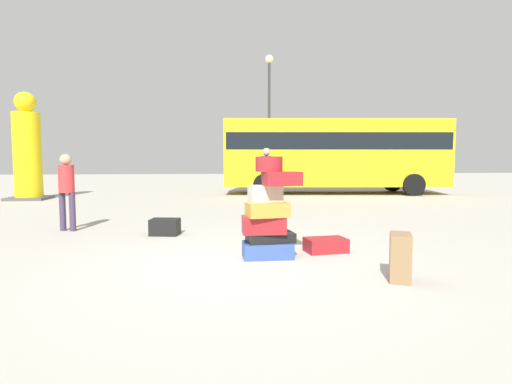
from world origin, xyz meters
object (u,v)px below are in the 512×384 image
object	(u,v)px
suitcase_tower	(269,215)
lamp_post	(269,103)
person_tourist_with_camera	(67,185)
suitcase_maroon_upright_blue	(326,245)
suitcase_cream_right_side	(272,222)
parked_bus	(333,152)
suitcase_brown_left_side	(400,257)
yellow_dummy_statue	(27,152)
person_bearded_onlooker	(266,174)
suitcase_black_foreground_far	(165,227)

from	to	relation	value
suitcase_tower	lamp_post	size ratio (longest dim) A/B	0.24
person_tourist_with_camera	lamp_post	distance (m)	11.39
suitcase_maroon_upright_blue	suitcase_cream_right_side	bearing A→B (deg)	127.60
suitcase_tower	person_tourist_with_camera	bearing A→B (deg)	143.58
parked_bus	person_tourist_with_camera	bearing A→B (deg)	-127.38
suitcase_brown_left_side	person_tourist_with_camera	distance (m)	6.49
parked_bus	lamp_post	world-z (taller)	lamp_post
person_tourist_with_camera	yellow_dummy_statue	world-z (taller)	yellow_dummy_statue
person_bearded_onlooker	person_tourist_with_camera	size ratio (longest dim) A/B	1.14
suitcase_black_foreground_far	suitcase_cream_right_side	distance (m)	2.17
suitcase_tower	yellow_dummy_statue	bearing A→B (deg)	126.99
person_bearded_onlooker	lamp_post	size ratio (longest dim) A/B	0.29
suitcase_tower	person_bearded_onlooker	world-z (taller)	person_bearded_onlooker
suitcase_black_foreground_far	yellow_dummy_statue	world-z (taller)	yellow_dummy_statue
suitcase_tower	suitcase_black_foreground_far	world-z (taller)	suitcase_tower
suitcase_maroon_upright_blue	parked_bus	world-z (taller)	parked_bus
yellow_dummy_statue	suitcase_cream_right_side	bearing A→B (deg)	-49.22
suitcase_cream_right_side	lamp_post	size ratio (longest dim) A/B	0.12
suitcase_cream_right_side	suitcase_black_foreground_far	bearing A→B (deg)	142.08
suitcase_black_foreground_far	parked_bus	size ratio (longest dim) A/B	0.05
suitcase_cream_right_side	person_bearded_onlooker	world-z (taller)	person_bearded_onlooker
suitcase_maroon_upright_blue	suitcase_tower	bearing A→B (deg)	-170.80
suitcase_tower	person_tourist_with_camera	world-z (taller)	person_tourist_with_camera
suitcase_maroon_upright_blue	suitcase_black_foreground_far	bearing A→B (deg)	138.88
suitcase_maroon_upright_blue	parked_bus	size ratio (longest dim) A/B	0.06
yellow_dummy_statue	lamp_post	distance (m)	9.85
yellow_dummy_statue	person_bearded_onlooker	bearing A→B (deg)	-29.66
person_tourist_with_camera	parked_bus	world-z (taller)	parked_bus
person_bearded_onlooker	lamp_post	world-z (taller)	lamp_post
suitcase_maroon_upright_blue	suitcase_black_foreground_far	distance (m)	3.17
suitcase_maroon_upright_blue	suitcase_cream_right_side	distance (m)	1.07
suitcase_black_foreground_far	suitcase_brown_left_side	xyz separation A→B (m)	(3.07, -3.31, 0.13)
suitcase_tower	suitcase_cream_right_side	xyz separation A→B (m)	(0.21, 1.01, -0.26)
suitcase_maroon_upright_blue	yellow_dummy_statue	bearing A→B (deg)	123.67
person_bearded_onlooker	suitcase_maroon_upright_blue	bearing A→B (deg)	12.09
suitcase_tower	parked_bus	size ratio (longest dim) A/B	0.15
suitcase_brown_left_side	person_tourist_with_camera	world-z (taller)	person_tourist_with_camera
suitcase_maroon_upright_blue	person_tourist_with_camera	distance (m)	5.31
suitcase_black_foreground_far	lamp_post	xyz separation A→B (m)	(3.54, 10.16, 3.83)
person_tourist_with_camera	suitcase_black_foreground_far	bearing A→B (deg)	-2.25
suitcase_black_foreground_far	yellow_dummy_statue	size ratio (longest dim) A/B	0.13
suitcase_cream_right_side	lamp_post	distance (m)	11.87
suitcase_brown_left_side	lamp_post	world-z (taller)	lamp_post
suitcase_maroon_upright_blue	lamp_post	distance (m)	12.57
suitcase_tower	suitcase_brown_left_side	xyz separation A→B (m)	(1.37, -1.28, -0.34)
suitcase_tower	lamp_post	world-z (taller)	lamp_post
suitcase_black_foreground_far	suitcase_brown_left_side	bearing A→B (deg)	-37.44
person_bearded_onlooker	parked_bus	bearing A→B (deg)	157.42
yellow_dummy_statue	parked_bus	xyz separation A→B (m)	(12.04, 1.45, 0.09)
suitcase_cream_right_side	yellow_dummy_statue	world-z (taller)	yellow_dummy_statue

